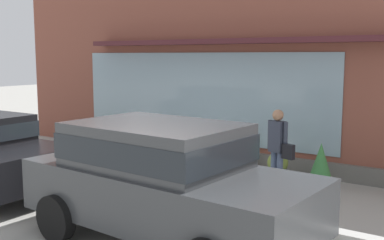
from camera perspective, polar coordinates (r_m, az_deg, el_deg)
The scene contains 12 objects.
ground_plane at distance 9.18m, azimuth -5.97°, elevation -8.65°, with size 60.00×60.00×0.00m, color #9E9B93.
curb_strip at distance 9.02m, azimuth -6.81°, elevation -8.56°, with size 14.00×0.24×0.12m, color #B2B2AD.
storefront at distance 11.42m, azimuth 4.30°, elevation 7.49°, with size 14.00×0.81×5.19m.
fire_hydrant at distance 8.94m, azimuth 4.36°, elevation -5.94°, with size 0.42×0.40×0.96m.
pedestrian_with_handbag at distance 9.05m, azimuth 10.37°, elevation -3.03°, with size 0.62×0.31×1.59m.
parked_car_dark_gray at distance 6.56m, azimuth -3.50°, elevation -6.75°, with size 4.25×2.15×1.67m.
potted_plant_low_front at distance 10.69m, azimuth 6.14°, elevation -4.03°, with size 0.45×0.45×0.86m.
potted_plant_corner_tall at distance 12.96m, azimuth -9.68°, elevation -1.98°, with size 0.41×0.41×0.87m.
potted_plant_window_left at distance 13.79m, azimuth -13.89°, elevation -1.75°, with size 0.42×0.42×0.63m.
potted_plant_trailing_edge at distance 9.99m, azimuth 10.30°, elevation -5.66°, with size 0.47×0.47×0.61m.
potted_plant_near_hydrant at distance 11.21m, azimuth 0.30°, elevation -4.37°, with size 0.25×0.25×0.47m.
potted_plant_by_entrance at distance 9.72m, azimuth 15.28°, elevation -5.37°, with size 0.48×0.48×0.88m.
Camera 1 is at (5.74, -6.68, 2.59)m, focal length 44.15 mm.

